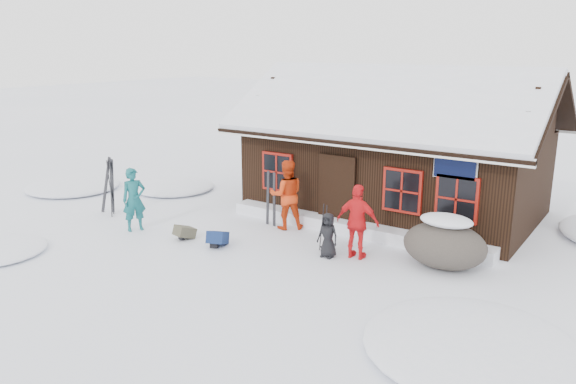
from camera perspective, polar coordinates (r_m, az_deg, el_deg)
name	(u,v)px	position (r m, az deg, el deg)	size (l,w,h in m)	color
ground	(257,247)	(14.26, -3.15, -5.56)	(120.00, 120.00, 0.00)	white
mountain_hut	(396,160)	(17.27, 10.95, 3.20)	(8.90, 6.09, 4.42)	black
snow_drift	(352,228)	(15.23, 6.54, -3.61)	(7.60, 0.60, 0.35)	white
snow_mounds	(350,239)	(14.90, 6.34, -4.73)	(20.60, 13.20, 0.48)	white
skier_teal	(134,200)	(15.81, -15.37, -0.74)	(0.64, 0.42, 1.74)	#135A5E
skier_orange_left	(287,195)	(15.37, -0.14, -0.28)	(0.94, 0.73, 1.93)	red
skier_orange_right	(358,222)	(13.31, 7.10, -3.04)	(1.06, 0.44, 1.80)	red
skier_crouched	(328,235)	(13.42, 4.08, -4.41)	(0.54, 0.35, 1.10)	black
boulder	(445,244)	(13.25, 15.63, -5.10)	(1.90, 1.43, 1.12)	#49423B
ski_pair_left	(109,186)	(17.67, -17.71, 0.60)	(0.72, 0.20, 1.77)	black
ski_pair_mid	(111,189)	(17.49, -17.58, 0.28)	(0.45, 0.32, 1.68)	black
ski_pair_right	(271,200)	(15.68, -1.74, -0.78)	(0.40, 0.12, 1.61)	black
ski_poles	(324,228)	(13.83, 3.68, -3.70)	(0.22, 0.11, 1.23)	black
backpack_blue	(218,240)	(14.32, -7.15, -4.90)	(0.43, 0.57, 0.31)	navy
backpack_olive	(185,234)	(14.99, -10.44, -4.23)	(0.37, 0.49, 0.27)	#494634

